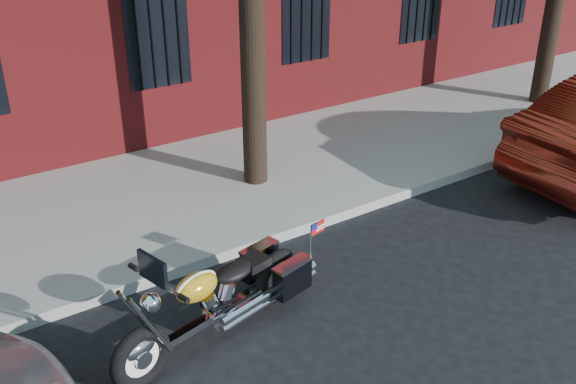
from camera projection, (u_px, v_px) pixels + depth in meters
ground at (349, 286)px, 7.62m from camera, size 120.00×120.00×0.00m
curb at (284, 233)px, 8.61m from camera, size 40.00×0.16×0.15m
sidewalk at (217, 184)px, 10.00m from camera, size 40.00×3.60×0.15m
motorcycle at (225, 298)px, 6.63m from camera, size 2.65×1.11×1.33m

